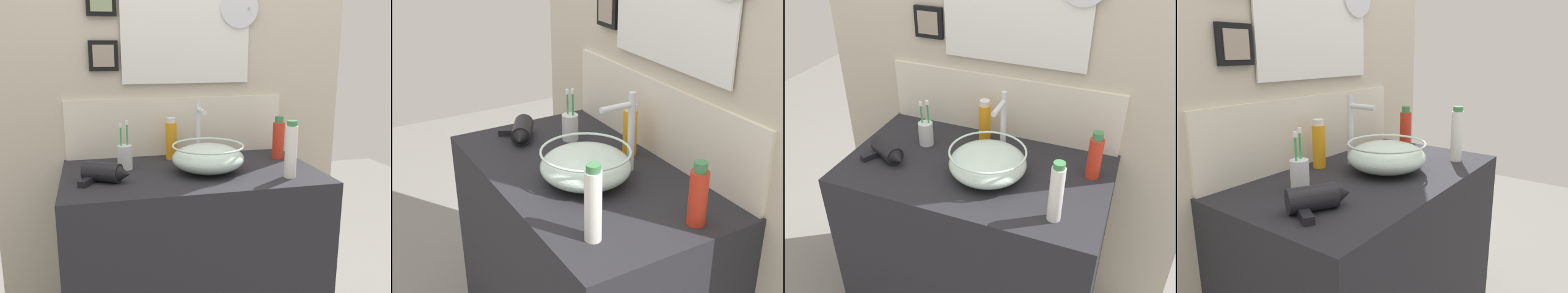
{
  "view_description": "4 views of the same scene",
  "coord_description": "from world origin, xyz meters",
  "views": [
    {
      "loc": [
        -0.38,
        -1.67,
        1.39
      ],
      "look_at": [
        0.02,
        0.0,
        0.99
      ],
      "focal_mm": 40.0,
      "sensor_mm": 36.0,
      "label": 1
    },
    {
      "loc": [
        1.39,
        -0.8,
        1.72
      ],
      "look_at": [
        0.02,
        0.0,
        0.99
      ],
      "focal_mm": 50.0,
      "sensor_mm": 36.0,
      "label": 2
    },
    {
      "loc": [
        0.54,
        -1.29,
        1.86
      ],
      "look_at": [
        0.02,
        0.0,
        0.99
      ],
      "focal_mm": 40.0,
      "sensor_mm": 36.0,
      "label": 3
    },
    {
      "loc": [
        -1.07,
        -0.79,
        1.33
      ],
      "look_at": [
        0.02,
        0.0,
        0.99
      ],
      "focal_mm": 35.0,
      "sensor_mm": 36.0,
      "label": 4
    }
  ],
  "objects": [
    {
      "name": "vanity_counter",
      "position": [
        0.0,
        0.0,
        0.45
      ],
      "size": [
        1.03,
        0.59,
        0.89
      ],
      "primitive_type": "cube",
      "color": "#232328",
      "rests_on": "ground"
    },
    {
      "name": "faucet",
      "position": [
        0.06,
        0.12,
        1.05
      ],
      "size": [
        0.02,
        0.13,
        0.27
      ],
      "color": "silver",
      "rests_on": "vanity_counter"
    },
    {
      "name": "toothbrush_cup",
      "position": [
        -0.26,
        0.09,
        0.95
      ],
      "size": [
        0.06,
        0.06,
        0.2
      ],
      "color": "silver",
      "rests_on": "vanity_counter"
    },
    {
      "name": "hair_drier",
      "position": [
        -0.35,
        -0.07,
        0.93
      ],
      "size": [
        0.2,
        0.15,
        0.07
      ],
      "color": "black",
      "rests_on": "vanity_counter"
    },
    {
      "name": "back_panel",
      "position": [
        0.0,
        0.32,
        1.16
      ],
      "size": [
        1.64,
        0.09,
        2.32
      ],
      "color": "beige",
      "rests_on": "ground"
    },
    {
      "name": "soap_dispenser",
      "position": [
        -0.04,
        0.21,
        0.99
      ],
      "size": [
        0.05,
        0.05,
        0.19
      ],
      "color": "orange",
      "rests_on": "vanity_counter"
    },
    {
      "name": "glass_bowl_sink",
      "position": [
        0.06,
        -0.03,
        0.95
      ],
      "size": [
        0.29,
        0.29,
        0.11
      ],
      "color": "silver",
      "rests_on": "vanity_counter"
    },
    {
      "name": "lotion_bottle",
      "position": [
        0.43,
        0.11,
        0.98
      ],
      "size": [
        0.05,
        0.05,
        0.19
      ],
      "color": "red",
      "rests_on": "vanity_counter"
    },
    {
      "name": "shampoo_bottle",
      "position": [
        0.35,
        -0.18,
        1.0
      ],
      "size": [
        0.05,
        0.05,
        0.22
      ],
      "color": "white",
      "rests_on": "vanity_counter"
    }
  ]
}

